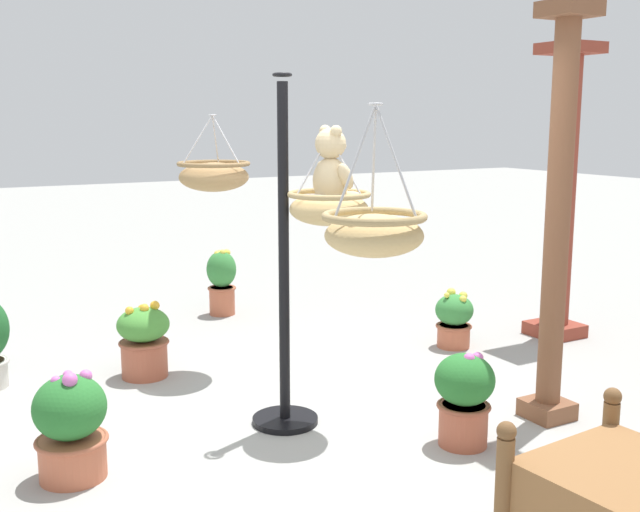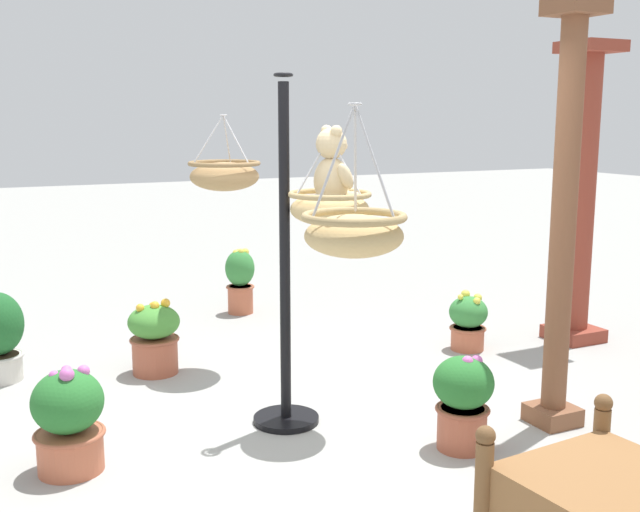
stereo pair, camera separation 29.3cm
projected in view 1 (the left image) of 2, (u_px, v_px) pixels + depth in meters
ground_plane at (314, 431)px, 4.98m from camera, size 40.00×40.00×0.00m
display_pole_central at (284, 322)px, 5.00m from camera, size 0.44×0.44×2.29m
hanging_basket_with_teddy at (329, 206)px, 4.85m from camera, size 0.53×0.53×0.57m
teddy_bear at (332, 171)px, 4.83m from camera, size 0.35×0.32×0.51m
hanging_basket_left_high at (214, 175)px, 5.97m from camera, size 0.57×0.57×0.60m
hanging_basket_right_low at (374, 232)px, 3.35m from camera, size 0.47×0.47×0.67m
greenhouse_pillar_right at (562, 199)px, 6.95m from camera, size 0.45×0.45×2.67m
greenhouse_pillar_far_back at (557, 227)px, 4.98m from camera, size 0.31×0.31×2.73m
potted_plant_flowering_red at (144, 340)px, 5.99m from camera, size 0.41×0.41×0.61m
potted_plant_tall_leafy at (71, 426)px, 4.29m from camera, size 0.41×0.41×0.65m
potted_plant_bushy_green at (454, 319)px, 6.78m from camera, size 0.34×0.34×0.53m
potted_plant_small_succulent at (464, 396)px, 4.72m from camera, size 0.37×0.37×0.61m
potted_plant_trailing_ivy at (222, 280)px, 7.90m from camera, size 0.31×0.31×0.69m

